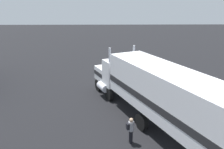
% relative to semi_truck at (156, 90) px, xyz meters
% --- Properties ---
extents(ground_plane, '(120.00, 120.00, 0.00)m').
position_rel_semi_truck_xyz_m(ground_plane, '(6.44, 2.27, -2.52)').
color(ground_plane, black).
extents(lane_stripe_near, '(4.13, 1.82, 0.01)m').
position_rel_semi_truck_xyz_m(lane_stripe_near, '(4.19, -1.23, -2.52)').
color(lane_stripe_near, silver).
rests_on(lane_stripe_near, ground_plane).
extents(lane_stripe_mid, '(4.08, 1.94, 0.01)m').
position_rel_semi_truck_xyz_m(lane_stripe_mid, '(5.26, -3.59, -2.52)').
color(lane_stripe_mid, silver).
rests_on(lane_stripe_mid, ground_plane).
extents(semi_truck, '(13.90, 8.22, 4.50)m').
position_rel_semi_truck_xyz_m(semi_truck, '(0.00, 0.00, 0.00)').
color(semi_truck, white).
rests_on(semi_truck, ground_plane).
extents(person_bystander, '(0.35, 0.47, 1.63)m').
position_rel_semi_truck_xyz_m(person_bystander, '(-1.97, 1.80, -1.63)').
color(person_bystander, black).
rests_on(person_bystander, ground_plane).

